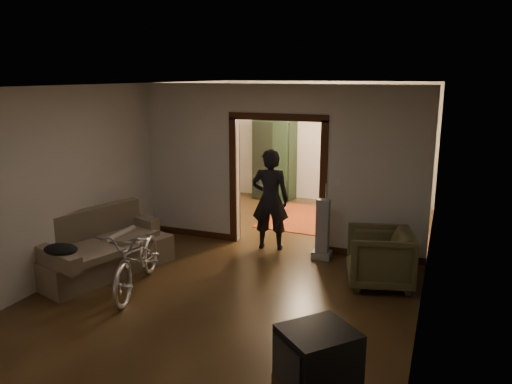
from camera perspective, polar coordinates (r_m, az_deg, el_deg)
The scene contains 23 objects.
floor at distance 8.22m, azimuth 0.76°, elevation -7.71°, with size 5.00×8.50×0.01m, color #342210.
ceiling at distance 7.67m, azimuth 0.83°, elevation 12.20°, with size 5.00×8.50×0.01m, color white.
wall_back at distance 11.85m, azimuth 8.01°, elevation 5.67°, with size 5.00×0.02×2.80m, color beige.
wall_left at distance 8.99m, azimuth -14.33°, elevation 2.98°, with size 0.02×8.50×2.80m, color beige.
wall_right at distance 7.36m, azimuth 19.36°, elevation 0.40°, with size 0.02×8.50×2.80m, color beige.
partition_wall at distance 8.52m, azimuth 2.55°, elevation 2.83°, with size 5.00×0.14×2.80m, color beige.
door_casing at distance 8.58m, azimuth 2.53°, elevation 0.86°, with size 1.74×0.20×2.32m, color #34190C.
far_window at distance 11.66m, azimuth 11.35°, elevation 6.16°, with size 0.98×0.06×1.28m, color black.
chandelier at distance 10.07m, azimuth 5.85°, elevation 9.83°, with size 0.24×0.24×0.24m, color #FFE0A5.
light_switch at distance 8.21m, azimuth 9.33°, elevation 1.19°, with size 0.08×0.01×0.12m, color silver.
sofa at distance 7.90m, azimuth -17.13°, elevation -5.59°, with size 0.92×2.04×0.94m, color brown.
rolled_paper at distance 8.05m, azimuth -15.29°, elevation -4.66°, with size 0.09×0.09×0.73m, color beige.
jacket at distance 7.16m, azimuth -21.42°, elevation -6.12°, with size 0.48×0.36×0.14m, color black.
bicycle at distance 7.18m, azimuth -13.36°, elevation -7.35°, with size 0.61×1.75×0.92m, color silver.
armchair at distance 7.36m, azimuth 13.91°, elevation -7.28°, with size 0.87×0.90×0.82m, color brown.
crt_tv at distance 4.26m, azimuth 7.08°, elevation -18.25°, with size 0.56×0.50×0.48m, color black.
vacuum at distance 8.17m, azimuth 7.62°, elevation -4.22°, with size 0.31×0.25×1.01m, color gray.
person at distance 8.49m, azimuth 1.64°, elevation -0.85°, with size 0.64×0.42×1.75m, color black.
oriental_rug at distance 10.52m, azimuth 5.80°, elevation -3.00°, with size 1.58×2.07×0.02m, color maroon.
locker at distance 11.98m, azimuth 2.12°, elevation 3.67°, with size 0.95×0.53×1.89m, color black.
globe at distance 11.86m, azimuth 2.16°, elevation 8.42°, with size 0.26×0.26×0.26m, color #1E5972.
desk at distance 11.23m, azimuth 11.71°, elevation -0.22°, with size 1.02×0.57×0.75m, color black.
desk_chair at distance 10.97m, azimuth 8.64°, elevation -0.27°, with size 0.36×0.36×0.80m, color black.
Camera 1 is at (2.67, -7.19, 2.95)m, focal length 35.00 mm.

